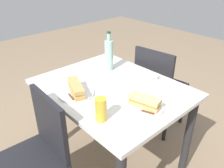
# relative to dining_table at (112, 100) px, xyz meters

# --- Properties ---
(ground_plane) EXTENTS (8.00, 8.00, 0.00)m
(ground_plane) POSITION_rel_dining_table_xyz_m (0.00, 0.00, -0.62)
(ground_plane) COLOR #8C755B
(dining_table) EXTENTS (1.06, 0.84, 0.74)m
(dining_table) POSITION_rel_dining_table_xyz_m (0.00, 0.00, 0.00)
(dining_table) COLOR silver
(dining_table) RESTS_ON ground
(chair_far) EXTENTS (0.41, 0.41, 0.87)m
(chair_far) POSITION_rel_dining_table_xyz_m (-0.00, 0.62, -0.12)
(chair_far) COLOR black
(chair_far) RESTS_ON ground
(chair_near) EXTENTS (0.45, 0.45, 0.87)m
(chair_near) POSITION_rel_dining_table_xyz_m (0.05, -0.62, -0.12)
(chair_near) COLOR black
(chair_near) RESTS_ON ground
(plate_near) EXTENTS (0.24, 0.24, 0.01)m
(plate_near) POSITION_rel_dining_table_xyz_m (-0.34, 0.04, 0.12)
(plate_near) COLOR silver
(plate_near) RESTS_ON dining_table
(baguette_sandwich_near) EXTENTS (0.21, 0.12, 0.07)m
(baguette_sandwich_near) POSITION_rel_dining_table_xyz_m (-0.34, 0.04, 0.17)
(baguette_sandwich_near) COLOR #DBB77A
(baguette_sandwich_near) RESTS_ON plate_near
(knife_near) EXTENTS (0.17, 0.07, 0.01)m
(knife_near) POSITION_rel_dining_table_xyz_m (-0.36, 0.09, 0.14)
(knife_near) COLOR silver
(knife_near) RESTS_ON plate_near
(plate_far) EXTENTS (0.24, 0.24, 0.01)m
(plate_far) POSITION_rel_dining_table_xyz_m (0.08, 0.25, 0.12)
(plate_far) COLOR white
(plate_far) RESTS_ON dining_table
(baguette_sandwich_far) EXTENTS (0.24, 0.15, 0.07)m
(baguette_sandwich_far) POSITION_rel_dining_table_xyz_m (0.08, 0.25, 0.17)
(baguette_sandwich_far) COLOR tan
(baguette_sandwich_far) RESTS_ON plate_far
(knife_far) EXTENTS (0.18, 0.05, 0.01)m
(knife_far) POSITION_rel_dining_table_xyz_m (0.09, 0.31, 0.14)
(knife_far) COLOR silver
(knife_far) RESTS_ON plate_far
(water_bottle) EXTENTS (0.07, 0.07, 0.32)m
(water_bottle) POSITION_rel_dining_table_xyz_m (0.23, -0.17, 0.25)
(water_bottle) COLOR #99C6B7
(water_bottle) RESTS_ON dining_table
(beer_glass) EXTENTS (0.07, 0.07, 0.14)m
(beer_glass) POSITION_rel_dining_table_xyz_m (-0.25, 0.31, 0.19)
(beer_glass) COLOR gold
(beer_glass) RESTS_ON dining_table
(olive_bowl) EXTENTS (0.10, 0.10, 0.03)m
(olive_bowl) POSITION_rel_dining_table_xyz_m (-0.11, -0.31, 0.13)
(olive_bowl) COLOR silver
(olive_bowl) RESTS_ON dining_table
(paper_napkin) EXTENTS (0.16, 0.16, 0.00)m
(paper_napkin) POSITION_rel_dining_table_xyz_m (0.35, 0.24, 0.12)
(paper_napkin) COLOR white
(paper_napkin) RESTS_ON dining_table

